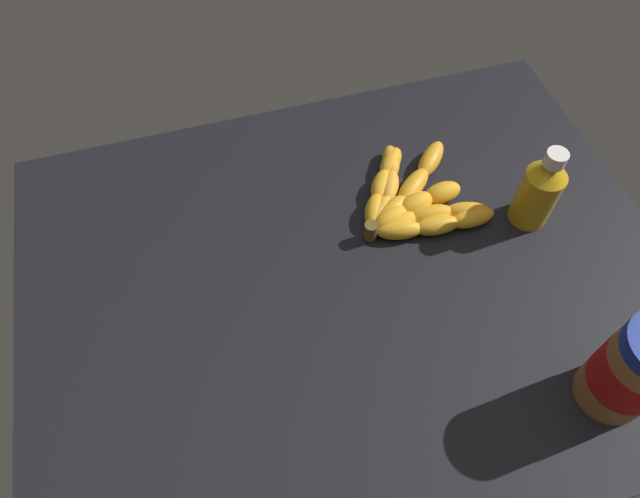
% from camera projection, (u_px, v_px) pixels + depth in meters
% --- Properties ---
extents(ground_plane, '(0.92, 0.73, 0.04)m').
position_uv_depth(ground_plane, '(351.00, 286.00, 0.82)').
color(ground_plane, black).
extents(banana_bunch, '(0.20, 0.19, 0.03)m').
position_uv_depth(banana_bunch, '(412.00, 201.00, 0.86)').
color(banana_bunch, gold).
rests_on(banana_bunch, ground_plane).
extents(peanut_butter_jar, '(0.08, 0.08, 0.15)m').
position_uv_depth(peanut_butter_jar, '(634.00, 371.00, 0.65)').
color(peanut_butter_jar, '#9E602D').
rests_on(peanut_butter_jar, ground_plane).
extents(honey_bottle, '(0.06, 0.06, 0.14)m').
position_uv_depth(honey_bottle, '(540.00, 190.00, 0.81)').
color(honey_bottle, gold).
rests_on(honey_bottle, ground_plane).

